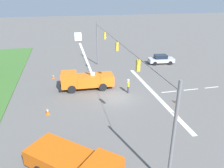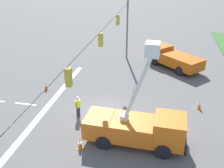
{
  "view_description": "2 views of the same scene",
  "coord_description": "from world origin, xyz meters",
  "px_view_note": "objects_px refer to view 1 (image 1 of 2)",
  "views": [
    {
      "loc": [
        -22.21,
        5.73,
        11.28
      ],
      "look_at": [
        0.16,
        0.51,
        1.66
      ],
      "focal_mm": 35.0,
      "sensor_mm": 36.0,
      "label": 1
    },
    {
      "loc": [
        17.49,
        4.37,
        11.22
      ],
      "look_at": [
        -0.73,
        0.66,
        2.26
      ],
      "focal_mm": 42.0,
      "sensor_mm": 36.0,
      "label": 2
    }
  ],
  "objects_px": {
    "utility_truck_bucket_lift": "(85,79)",
    "traffic_cone_foreground_right": "(53,76)",
    "sedan_silver": "(161,59)",
    "traffic_cone_near_bucket": "(177,100)",
    "road_worker": "(128,85)",
    "traffic_cone_mid_right": "(111,80)",
    "traffic_cone_mid_left": "(47,111)",
    "traffic_cone_foreground_left": "(177,112)",
    "utility_truck_support_near": "(75,164)"
  },
  "relations": [
    {
      "from": "utility_truck_bucket_lift",
      "to": "traffic_cone_foreground_right",
      "type": "bearing_deg",
      "value": 40.68
    },
    {
      "from": "utility_truck_bucket_lift",
      "to": "sedan_silver",
      "type": "height_order",
      "value": "utility_truck_bucket_lift"
    },
    {
      "from": "traffic_cone_foreground_right",
      "to": "traffic_cone_near_bucket",
      "type": "bearing_deg",
      "value": -129.27
    },
    {
      "from": "road_worker",
      "to": "traffic_cone_mid_right",
      "type": "xyz_separation_m",
      "value": [
        3.7,
        1.33,
        -0.61
      ]
    },
    {
      "from": "utility_truck_bucket_lift",
      "to": "traffic_cone_near_bucket",
      "type": "height_order",
      "value": "utility_truck_bucket_lift"
    },
    {
      "from": "utility_truck_bucket_lift",
      "to": "traffic_cone_foreground_right",
      "type": "xyz_separation_m",
      "value": [
        4.75,
        4.08,
        -1.08
      ]
    },
    {
      "from": "sedan_silver",
      "to": "road_worker",
      "type": "height_order",
      "value": "road_worker"
    },
    {
      "from": "utility_truck_bucket_lift",
      "to": "traffic_cone_near_bucket",
      "type": "distance_m",
      "value": 11.23
    },
    {
      "from": "traffic_cone_foreground_right",
      "to": "traffic_cone_near_bucket",
      "type": "distance_m",
      "value": 17.3
    },
    {
      "from": "road_worker",
      "to": "traffic_cone_foreground_right",
      "type": "height_order",
      "value": "road_worker"
    },
    {
      "from": "traffic_cone_foreground_right",
      "to": "traffic_cone_mid_left",
      "type": "distance_m",
      "value": 10.24
    },
    {
      "from": "traffic_cone_foreground_left",
      "to": "traffic_cone_foreground_right",
      "type": "bearing_deg",
      "value": 42.38
    },
    {
      "from": "utility_truck_support_near",
      "to": "sedan_silver",
      "type": "bearing_deg",
      "value": -36.34
    },
    {
      "from": "road_worker",
      "to": "traffic_cone_mid_left",
      "type": "bearing_deg",
      "value": 108.3
    },
    {
      "from": "traffic_cone_mid_left",
      "to": "traffic_cone_near_bucket",
      "type": "bearing_deg",
      "value": -92.98
    },
    {
      "from": "road_worker",
      "to": "traffic_cone_mid_left",
      "type": "distance_m",
      "value": 9.9
    },
    {
      "from": "sedan_silver",
      "to": "traffic_cone_near_bucket",
      "type": "height_order",
      "value": "sedan_silver"
    },
    {
      "from": "sedan_silver",
      "to": "traffic_cone_mid_right",
      "type": "distance_m",
      "value": 12.13
    },
    {
      "from": "traffic_cone_foreground_left",
      "to": "traffic_cone_mid_right",
      "type": "relative_size",
      "value": 0.92
    },
    {
      "from": "utility_truck_support_near",
      "to": "traffic_cone_near_bucket",
      "type": "relative_size",
      "value": 8.3
    },
    {
      "from": "traffic_cone_mid_left",
      "to": "traffic_cone_near_bucket",
      "type": "height_order",
      "value": "traffic_cone_near_bucket"
    },
    {
      "from": "sedan_silver",
      "to": "road_worker",
      "type": "distance_m",
      "value": 13.5
    },
    {
      "from": "traffic_cone_foreground_left",
      "to": "traffic_cone_near_bucket",
      "type": "height_order",
      "value": "traffic_cone_near_bucket"
    },
    {
      "from": "utility_truck_support_near",
      "to": "traffic_cone_foreground_left",
      "type": "xyz_separation_m",
      "value": [
        5.8,
        -10.43,
        -0.75
      ]
    },
    {
      "from": "traffic_cone_foreground_left",
      "to": "traffic_cone_foreground_right",
      "type": "distance_m",
      "value": 18.02
    },
    {
      "from": "road_worker",
      "to": "traffic_cone_mid_left",
      "type": "height_order",
      "value": "road_worker"
    },
    {
      "from": "road_worker",
      "to": "traffic_cone_foreground_left",
      "type": "xyz_separation_m",
      "value": [
        -6.18,
        -3.18,
        -0.64
      ]
    },
    {
      "from": "sedan_silver",
      "to": "traffic_cone_foreground_left",
      "type": "relative_size",
      "value": 6.14
    },
    {
      "from": "road_worker",
      "to": "traffic_cone_foreground_left",
      "type": "height_order",
      "value": "road_worker"
    },
    {
      "from": "traffic_cone_foreground_right",
      "to": "traffic_cone_foreground_left",
      "type": "bearing_deg",
      "value": -137.62
    },
    {
      "from": "sedan_silver",
      "to": "traffic_cone_near_bucket",
      "type": "relative_size",
      "value": 5.7
    },
    {
      "from": "utility_truck_support_near",
      "to": "utility_truck_bucket_lift",
      "type": "bearing_deg",
      "value": -9.37
    },
    {
      "from": "road_worker",
      "to": "traffic_cone_foreground_left",
      "type": "bearing_deg",
      "value": -152.79
    },
    {
      "from": "traffic_cone_foreground_left",
      "to": "traffic_cone_mid_left",
      "type": "distance_m",
      "value": 12.93
    },
    {
      "from": "road_worker",
      "to": "traffic_cone_mid_left",
      "type": "relative_size",
      "value": 2.29
    },
    {
      "from": "traffic_cone_foreground_left",
      "to": "traffic_cone_near_bucket",
      "type": "distance_m",
      "value": 2.67
    },
    {
      "from": "utility_truck_bucket_lift",
      "to": "road_worker",
      "type": "distance_m",
      "value": 5.44
    },
    {
      "from": "utility_truck_bucket_lift",
      "to": "traffic_cone_foreground_left",
      "type": "height_order",
      "value": "utility_truck_bucket_lift"
    },
    {
      "from": "sedan_silver",
      "to": "road_worker",
      "type": "relative_size",
      "value": 2.52
    },
    {
      "from": "traffic_cone_foreground_right",
      "to": "traffic_cone_mid_left",
      "type": "height_order",
      "value": "traffic_cone_mid_left"
    },
    {
      "from": "utility_truck_support_near",
      "to": "traffic_cone_near_bucket",
      "type": "xyz_separation_m",
      "value": [
        8.16,
        -11.68,
        -0.72
      ]
    },
    {
      "from": "utility_truck_support_near",
      "to": "sedan_silver",
      "type": "height_order",
      "value": "utility_truck_support_near"
    },
    {
      "from": "traffic_cone_foreground_left",
      "to": "traffic_cone_mid_left",
      "type": "xyz_separation_m",
      "value": [
        3.08,
        12.56,
        0.02
      ]
    },
    {
      "from": "utility_truck_bucket_lift",
      "to": "traffic_cone_foreground_left",
      "type": "distance_m",
      "value": 11.8
    },
    {
      "from": "utility_truck_support_near",
      "to": "sedan_silver",
      "type": "distance_m",
      "value": 27.39
    },
    {
      "from": "traffic_cone_foreground_left",
      "to": "traffic_cone_foreground_right",
      "type": "height_order",
      "value": "traffic_cone_foreground_left"
    },
    {
      "from": "traffic_cone_mid_left",
      "to": "traffic_cone_near_bucket",
      "type": "relative_size",
      "value": 0.99
    },
    {
      "from": "utility_truck_support_near",
      "to": "road_worker",
      "type": "xyz_separation_m",
      "value": [
        11.98,
        -7.25,
        -0.11
      ]
    },
    {
      "from": "traffic_cone_mid_right",
      "to": "road_worker",
      "type": "bearing_deg",
      "value": -160.23
    },
    {
      "from": "traffic_cone_mid_right",
      "to": "traffic_cone_near_bucket",
      "type": "height_order",
      "value": "traffic_cone_mid_right"
    }
  ]
}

